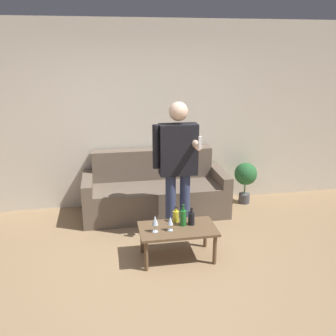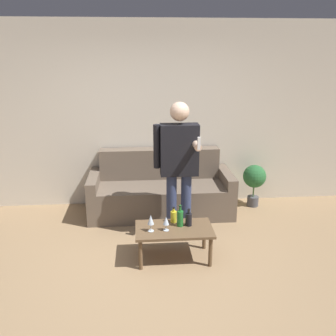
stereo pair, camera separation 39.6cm
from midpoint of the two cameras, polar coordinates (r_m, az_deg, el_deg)
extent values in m
plane|color=#997A56|center=(3.94, -3.89, -17.85)|extent=(16.00, 16.00, 0.00)
cube|color=beige|center=(5.55, -6.79, 7.81)|extent=(8.00, 0.06, 2.70)
cube|color=#6B5B4C|center=(5.32, -3.86, -5.21)|extent=(1.76, 0.59, 0.44)
cube|color=#6B5B4C|center=(5.62, -4.37, -1.50)|extent=(1.76, 0.23, 0.89)
cube|color=#6B5B4C|center=(5.39, -14.12, -4.51)|extent=(0.14, 0.82, 0.60)
cube|color=#6B5B4C|center=(5.57, 5.75, -3.34)|extent=(0.14, 0.82, 0.60)
cube|color=brown|center=(4.23, -1.24, -9.33)|extent=(0.86, 0.49, 0.03)
cylinder|color=brown|center=(4.12, -6.18, -13.25)|extent=(0.04, 0.04, 0.35)
cylinder|color=brown|center=(4.22, 4.43, -12.36)|extent=(0.04, 0.04, 0.35)
cylinder|color=brown|center=(4.46, -6.55, -10.73)|extent=(0.04, 0.04, 0.35)
cylinder|color=brown|center=(4.55, 3.21, -9.98)|extent=(0.04, 0.04, 0.35)
cylinder|color=#23752D|center=(4.24, -0.37, -7.68)|extent=(0.07, 0.07, 0.18)
cylinder|color=#23752D|center=(4.19, -0.38, -6.13)|extent=(0.03, 0.03, 0.07)
cylinder|color=black|center=(4.18, -0.38, -5.76)|extent=(0.03, 0.03, 0.01)
cylinder|color=yellow|center=(4.34, -1.45, -7.44)|extent=(0.07, 0.07, 0.13)
cylinder|color=yellow|center=(4.30, -1.46, -6.33)|extent=(0.03, 0.03, 0.05)
cylinder|color=black|center=(4.29, -1.46, -6.09)|extent=(0.03, 0.03, 0.01)
cylinder|color=black|center=(4.27, 0.91, -7.77)|extent=(0.07, 0.07, 0.15)
cylinder|color=black|center=(4.22, 0.92, -6.53)|extent=(0.03, 0.03, 0.06)
cylinder|color=black|center=(4.22, 0.92, -6.26)|extent=(0.03, 0.03, 0.01)
cylinder|color=silver|center=(4.17, -2.42, -9.50)|extent=(0.06, 0.06, 0.01)
cylinder|color=silver|center=(4.15, -2.43, -9.06)|extent=(0.01, 0.01, 0.07)
cone|color=silver|center=(4.12, -2.44, -8.06)|extent=(0.07, 0.07, 0.09)
cylinder|color=silver|center=(4.15, -4.80, -9.68)|extent=(0.07, 0.07, 0.01)
cylinder|color=silver|center=(4.13, -4.82, -9.16)|extent=(0.01, 0.01, 0.08)
cone|color=silver|center=(4.09, -4.85, -7.98)|extent=(0.07, 0.07, 0.11)
cylinder|color=navy|center=(4.70, -2.03, -5.80)|extent=(0.13, 0.13, 0.83)
cylinder|color=navy|center=(4.73, 0.17, -5.65)|extent=(0.13, 0.13, 0.83)
cube|color=black|center=(4.48, -0.97, 2.80)|extent=(0.46, 0.20, 0.62)
sphere|color=beige|center=(4.39, -1.00, 8.60)|extent=(0.23, 0.23, 0.23)
cylinder|color=black|center=(4.44, -4.42, 3.22)|extent=(0.08, 0.08, 0.53)
cylinder|color=beige|center=(4.35, 1.70, 3.62)|extent=(0.08, 0.29, 0.08)
cube|color=white|center=(4.18, 2.19, 3.86)|extent=(0.03, 0.03, 0.14)
cylinder|color=#4C4C51|center=(5.91, 9.65, -4.58)|extent=(0.17, 0.17, 0.15)
cylinder|color=#476B38|center=(5.85, 9.74, -2.97)|extent=(0.02, 0.02, 0.21)
sphere|color=#286633|center=(5.78, 9.85, -0.90)|extent=(0.34, 0.34, 0.34)
camera|label=1|loc=(0.20, -92.58, -0.82)|focal=40.00mm
camera|label=2|loc=(0.20, 87.42, 0.82)|focal=40.00mm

